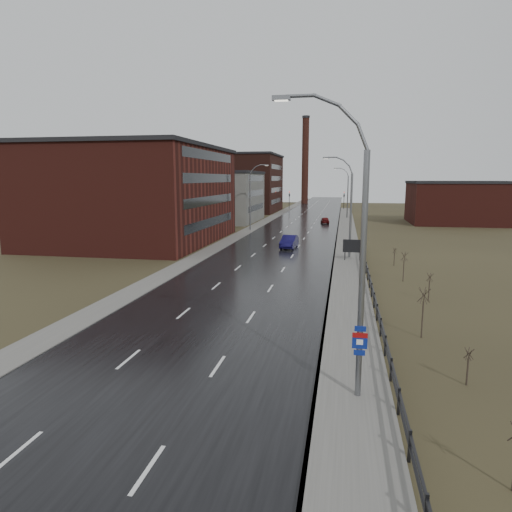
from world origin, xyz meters
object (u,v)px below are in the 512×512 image
at_px(billboard, 353,247).
at_px(car_near, 289,242).
at_px(streetlight_main, 355,253).
at_px(car_far, 325,220).

relative_size(billboard, car_near, 0.49).
xyz_separation_m(streetlight_main, car_far, (-4.08, 74.31, -5.39)).
xyz_separation_m(streetlight_main, billboard, (0.63, 31.95, -4.39)).
distance_m(streetlight_main, car_near, 41.38).
height_order(billboard, car_near, billboard).
height_order(streetlight_main, car_near, streetlight_main).
height_order(billboard, car_far, billboard).
relative_size(streetlight_main, car_far, 3.10).
xyz_separation_m(billboard, car_near, (-7.91, 8.45, -0.84)).
bearing_deg(car_far, billboard, 89.63).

